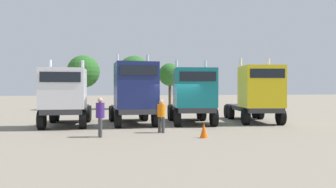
% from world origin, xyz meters
% --- Properties ---
extents(ground, '(200.00, 200.00, 0.00)m').
position_xyz_m(ground, '(0.00, 0.00, 0.00)').
color(ground, gray).
extents(semi_truck_white, '(2.82, 6.11, 3.99)m').
position_xyz_m(semi_truck_white, '(-6.26, 1.57, 1.78)').
color(semi_truck_white, '#333338').
rests_on(semi_truck_white, ground).
extents(semi_truck_navy, '(2.68, 6.09, 4.39)m').
position_xyz_m(semi_truck_navy, '(-2.21, 1.39, 1.96)').
color(semi_truck_navy, '#333338').
rests_on(semi_truck_navy, ground).
extents(semi_truck_teal, '(3.34, 6.22, 4.07)m').
position_xyz_m(semi_truck_teal, '(1.43, 1.12, 1.83)').
color(semi_truck_teal, '#333338').
rests_on(semi_truck_teal, ground).
extents(semi_truck_yellow, '(3.59, 6.59, 4.28)m').
position_xyz_m(semi_truck_yellow, '(5.80, 0.97, 1.90)').
color(semi_truck_yellow, '#333338').
rests_on(semi_truck_yellow, ground).
extents(visitor_in_hivis, '(0.54, 0.54, 1.68)m').
position_xyz_m(visitor_in_hivis, '(-1.27, -2.24, 0.97)').
color(visitor_in_hivis, '#3A3A3A').
rests_on(visitor_in_hivis, ground).
extents(visitor_with_camera, '(0.43, 0.45, 1.83)m').
position_xyz_m(visitor_with_camera, '(-4.32, -3.06, 1.06)').
color(visitor_with_camera, '#3D3D3D').
rests_on(visitor_with_camera, ground).
extents(traffic_cone_near, '(0.36, 0.36, 0.68)m').
position_xyz_m(traffic_cone_near, '(0.27, -4.38, 0.34)').
color(traffic_cone_near, '#F2590C').
rests_on(traffic_cone_near, ground).
extents(oak_far_left, '(3.53, 3.53, 5.91)m').
position_xyz_m(oak_far_left, '(-5.78, 18.08, 4.12)').
color(oak_far_left, '#4C3823').
rests_on(oak_far_left, ground).
extents(oak_far_centre, '(3.67, 3.67, 5.98)m').
position_xyz_m(oak_far_centre, '(-0.24, 17.98, 4.13)').
color(oak_far_centre, '#4C3823').
rests_on(oak_far_centre, ground).
extents(oak_far_right, '(2.95, 2.95, 5.60)m').
position_xyz_m(oak_far_right, '(4.95, 22.61, 4.09)').
color(oak_far_right, '#4C3823').
rests_on(oak_far_right, ground).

